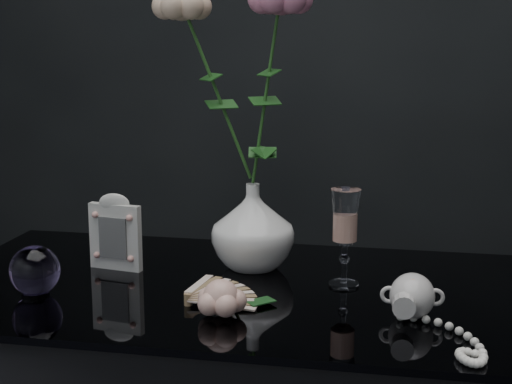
% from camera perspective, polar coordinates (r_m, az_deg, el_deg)
% --- Properties ---
extents(vase, '(0.20, 0.20, 0.16)m').
position_cam_1_polar(vase, '(1.45, -0.24, -2.53)').
color(vase, white).
rests_on(vase, table).
extents(wine_glass, '(0.07, 0.07, 0.17)m').
position_cam_1_polar(wine_glass, '(1.35, 6.47, -3.34)').
color(wine_glass, white).
rests_on(wine_glass, table).
extents(picture_frame, '(0.12, 0.10, 0.14)m').
position_cam_1_polar(picture_frame, '(1.47, -10.20, -2.85)').
color(picture_frame, silver).
rests_on(picture_frame, table).
extents(paperweight, '(0.11, 0.11, 0.08)m').
position_cam_1_polar(paperweight, '(1.36, -15.79, -5.51)').
color(paperweight, '#9F80D0').
rests_on(paperweight, table).
extents(paper_fan, '(0.27, 0.25, 0.02)m').
position_cam_1_polar(paper_fan, '(1.28, -4.96, -7.70)').
color(paper_fan, '#FFF9CB').
rests_on(paper_fan, table).
extents(loose_rose, '(0.17, 0.20, 0.06)m').
position_cam_1_polar(loose_rose, '(1.22, -2.57, -7.70)').
color(loose_rose, '#FFB7A4').
rests_on(loose_rose, table).
extents(pearl_jar, '(0.25, 0.26, 0.07)m').
position_cam_1_polar(pearl_jar, '(1.24, 11.30, -7.28)').
color(pearl_jar, silver).
rests_on(pearl_jar, table).
extents(roses, '(0.26, 0.14, 0.43)m').
position_cam_1_polar(roses, '(1.41, -1.23, 8.94)').
color(roses, beige).
rests_on(roses, vase).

